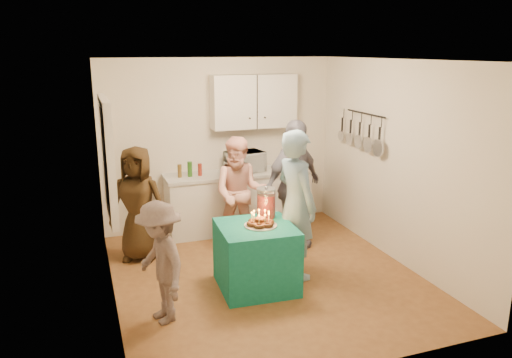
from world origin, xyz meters
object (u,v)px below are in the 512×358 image
object	(u,v)px
woman_back_left	(138,204)
man_birthday	(296,205)
party_table	(256,257)
woman_back_center	(240,193)
microwave	(245,162)
child_near_left	(160,263)
counter	(239,202)
woman_back_right	(293,185)
punch_jar	(266,204)

from	to	relation	value
woman_back_left	man_birthday	bearing A→B (deg)	-5.79
party_table	woman_back_center	bearing A→B (deg)	80.47
microwave	child_near_left	bearing A→B (deg)	-136.85
counter	woman_back_center	distance (m)	0.80
microwave	child_near_left	world-z (taller)	child_near_left
party_table	child_near_left	bearing A→B (deg)	-162.17
counter	woman_back_right	world-z (taller)	woman_back_right
microwave	party_table	world-z (taller)	microwave
woman_back_left	woman_back_center	xyz separation A→B (m)	(1.38, -0.06, 0.02)
microwave	child_near_left	size ratio (longest dim) A/B	0.43
woman_back_right	woman_back_left	bearing A→B (deg)	144.60
counter	child_near_left	world-z (taller)	child_near_left
man_birthday	counter	bearing A→B (deg)	-6.22
woman_back_center	child_near_left	world-z (taller)	woman_back_center
woman_back_center	woman_back_right	bearing A→B (deg)	-0.31
child_near_left	man_birthday	bearing A→B (deg)	93.11
woman_back_right	party_table	bearing A→B (deg)	-158.69
microwave	woman_back_left	distance (m)	1.82
counter	child_near_left	distance (m)	2.80
woman_back_left	woman_back_center	distance (m)	1.38
woman_back_left	child_near_left	bearing A→B (deg)	-61.77
microwave	woman_back_center	distance (m)	0.81
counter	woman_back_right	bearing A→B (deg)	-63.61
punch_jar	man_birthday	size ratio (longest dim) A/B	0.19
man_birthday	woman_back_right	world-z (taller)	man_birthday
punch_jar	child_near_left	world-z (taller)	child_near_left
man_birthday	woman_back_center	bearing A→B (deg)	6.79
counter	child_near_left	size ratio (longest dim) A/B	1.72
punch_jar	woman_back_left	distance (m)	1.75
microwave	man_birthday	xyz separation A→B (m)	(0.05, -1.79, -0.15)
woman_back_left	party_table	bearing A→B (deg)	-20.28
counter	woman_back_left	xyz separation A→B (m)	(-1.58, -0.64, 0.33)
counter	microwave	bearing A→B (deg)	0.00
counter	punch_jar	size ratio (longest dim) A/B	6.47
woman_back_left	child_near_left	world-z (taller)	woman_back_left
party_table	woman_back_right	bearing A→B (deg)	47.59
party_table	punch_jar	xyz separation A→B (m)	(0.22, 0.25, 0.55)
punch_jar	man_birthday	world-z (taller)	man_birthday
counter	woman_back_center	size ratio (longest dim) A/B	1.40
counter	woman_back_center	xyz separation A→B (m)	(-0.20, -0.69, 0.36)
microwave	woman_back_center	world-z (taller)	woman_back_center
microwave	man_birthday	bearing A→B (deg)	-99.34
punch_jar	woman_back_right	world-z (taller)	woman_back_right
party_table	microwave	bearing A→B (deg)	75.25
party_table	child_near_left	size ratio (longest dim) A/B	0.67
woman_back_right	child_near_left	world-z (taller)	woman_back_right
counter	woman_back_left	bearing A→B (deg)	-158.08
party_table	man_birthday	world-z (taller)	man_birthday
microwave	party_table	distance (m)	2.12
microwave	party_table	xyz separation A→B (m)	(-0.51, -1.94, -0.68)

